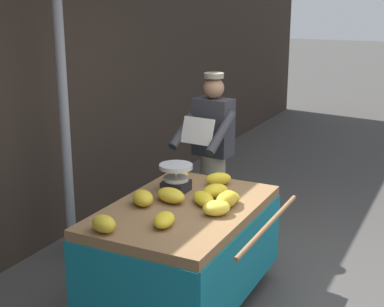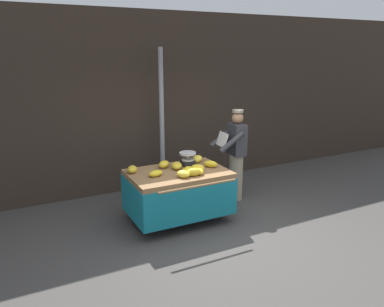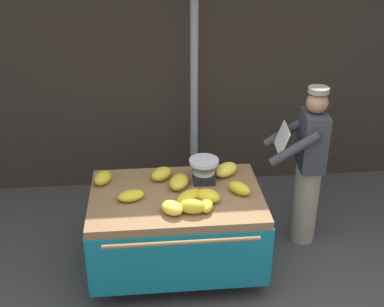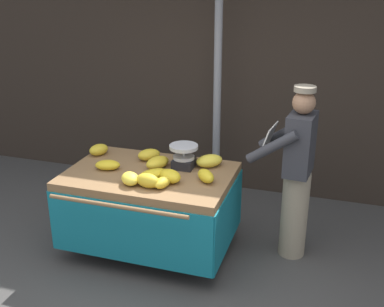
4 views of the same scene
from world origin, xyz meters
name	(u,v)px [view 2 (image 2 of 4)]	position (x,y,z in m)	size (l,w,h in m)	color
ground_plane	(227,239)	(0.00, 0.00, 0.00)	(60.00, 60.00, 0.00)	#423F3D
back_wall	(156,102)	(0.00, 2.78, 1.75)	(16.00, 0.24, 3.49)	#332821
street_pole	(162,123)	(-0.08, 2.30, 1.40)	(0.09, 0.09, 2.81)	gray
banana_cart	(178,185)	(-0.38, 0.93, 0.62)	(1.61, 1.26, 0.86)	olive
weighing_scale	(188,159)	(-0.10, 1.14, 0.98)	(0.28, 0.28, 0.24)	black
banana_bunch_0	(177,166)	(-0.34, 1.05, 0.91)	(0.17, 0.27, 0.11)	gold
banana_bunch_1	(132,169)	(-1.06, 1.19, 0.92)	(0.15, 0.21, 0.12)	gold
banana_bunch_2	(156,173)	(-0.79, 0.87, 0.90)	(0.15, 0.24, 0.09)	gold
banana_bunch_3	(197,168)	(-0.11, 0.77, 0.92)	(0.16, 0.23, 0.12)	gold
banana_bunch_4	(187,170)	(-0.28, 0.80, 0.90)	(0.15, 0.29, 0.09)	gold
banana_bunch_5	(164,164)	(-0.50, 1.22, 0.92)	(0.16, 0.23, 0.12)	gold
banana_bunch_6	(211,164)	(0.20, 0.89, 0.91)	(0.12, 0.23, 0.11)	gold
banana_bunch_7	(200,171)	(-0.13, 0.65, 0.90)	(0.12, 0.20, 0.09)	gold
banana_bunch_8	(194,172)	(-0.26, 0.61, 0.92)	(0.14, 0.23, 0.13)	gold
banana_bunch_9	(183,174)	(-0.43, 0.62, 0.91)	(0.15, 0.21, 0.11)	yellow
banana_bunch_10	(197,159)	(0.13, 1.24, 0.92)	(0.17, 0.27, 0.12)	yellow
vendor_person	(236,155)	(0.97, 1.30, 0.87)	(0.61, 0.55, 1.71)	gray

